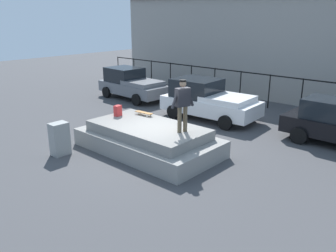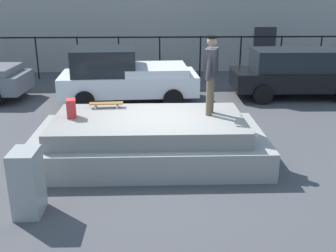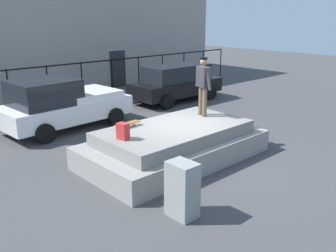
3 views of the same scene
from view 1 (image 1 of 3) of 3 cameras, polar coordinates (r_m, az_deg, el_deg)
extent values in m
plane|color=#424244|center=(12.57, -1.87, -4.35)|extent=(60.00, 60.00, 0.00)
cube|color=gray|center=(12.67, -3.23, -2.70)|extent=(5.14, 2.78, 0.61)
cube|color=gray|center=(12.51, -3.27, -0.62)|extent=(4.22, 2.28, 0.35)
cylinder|color=brown|center=(11.54, 1.89, 1.04)|extent=(0.14, 0.14, 0.88)
cylinder|color=brown|center=(11.65, 2.81, 1.19)|extent=(0.14, 0.14, 0.88)
cube|color=#26262B|center=(11.41, 2.40, 4.69)|extent=(0.37, 0.53, 0.60)
cylinder|color=#26262B|center=(11.27, 1.16, 4.33)|extent=(0.18, 0.31, 0.61)
cylinder|color=#26262B|center=(11.57, 3.60, 4.66)|extent=(0.18, 0.31, 0.61)
sphere|color=tan|center=(11.32, 2.43, 6.87)|extent=(0.22, 0.22, 0.22)
cylinder|color=black|center=(11.30, 2.43, 7.37)|extent=(0.26, 0.26, 0.05)
cube|color=brown|center=(13.66, -3.93, 2.19)|extent=(0.81, 0.25, 0.02)
cylinder|color=silver|center=(13.45, -3.38, 1.59)|extent=(0.06, 0.03, 0.06)
cylinder|color=silver|center=(13.59, -2.82, 1.78)|extent=(0.06, 0.03, 0.06)
cylinder|color=silver|center=(13.78, -5.00, 1.96)|extent=(0.06, 0.03, 0.06)
cylinder|color=silver|center=(13.92, -4.43, 2.13)|extent=(0.06, 0.03, 0.06)
cube|color=red|center=(13.66, -8.13, 2.47)|extent=(0.25, 0.31, 0.41)
cube|color=slate|center=(20.59, -5.66, 6.10)|extent=(4.49, 1.98, 0.61)
cube|color=black|center=(21.05, -7.08, 8.28)|extent=(2.06, 1.72, 0.82)
cube|color=slate|center=(19.84, -4.06, 6.96)|extent=(2.06, 1.77, 0.24)
cylinder|color=black|center=(22.24, -6.11, 6.15)|extent=(0.65, 0.25, 0.64)
cylinder|color=black|center=(21.18, -9.89, 5.41)|extent=(0.65, 0.25, 0.64)
cylinder|color=black|center=(20.24, -1.18, 5.11)|extent=(0.65, 0.25, 0.64)
cylinder|color=black|center=(19.06, -5.09, 4.26)|extent=(0.65, 0.25, 0.64)
cube|color=white|center=(16.56, 6.88, 3.32)|extent=(4.62, 2.21, 0.66)
cube|color=black|center=(16.82, 4.69, 6.23)|extent=(2.13, 1.92, 0.84)
cube|color=white|center=(16.01, 9.68, 4.36)|extent=(2.13, 1.98, 0.24)
cylinder|color=black|center=(18.20, 4.81, 3.62)|extent=(0.65, 0.25, 0.64)
cylinder|color=black|center=(16.62, 0.90, 2.33)|extent=(0.65, 0.25, 0.64)
cylinder|color=black|center=(16.84, 12.71, 2.10)|extent=(0.65, 0.25, 0.64)
cylinder|color=black|center=(15.13, 9.28, 0.55)|extent=(0.65, 0.25, 0.64)
cylinder|color=black|center=(15.82, 22.93, 0.11)|extent=(0.64, 0.22, 0.64)
cylinder|color=black|center=(14.22, 20.46, -1.47)|extent=(0.64, 0.22, 0.64)
cube|color=gray|center=(12.78, -17.15, -2.01)|extent=(0.44, 0.60, 1.16)
cylinder|color=black|center=(26.50, -8.06, 9.16)|extent=(0.06, 0.06, 1.77)
cylinder|color=black|center=(25.23, -5.52, 8.83)|extent=(0.06, 0.06, 1.77)
cylinder|color=black|center=(24.00, -2.71, 8.45)|extent=(0.06, 0.06, 1.77)
cylinder|color=black|center=(22.85, 0.39, 8.00)|extent=(0.06, 0.06, 1.77)
cylinder|color=black|center=(21.76, 3.79, 7.48)|extent=(0.06, 0.06, 1.77)
cylinder|color=black|center=(20.76, 7.53, 6.88)|extent=(0.06, 0.06, 1.77)
cylinder|color=black|center=(19.86, 11.61, 6.18)|extent=(0.06, 0.06, 1.77)
cylinder|color=black|center=(19.08, 16.04, 5.39)|extent=(0.06, 0.06, 1.77)
cylinder|color=black|center=(18.41, 20.81, 4.50)|extent=(0.06, 0.06, 1.77)
cube|color=black|center=(18.92, 16.26, 7.90)|extent=(24.00, 0.04, 0.06)
cube|color=gray|center=(24.01, 22.66, 11.92)|extent=(24.12, 8.46, 5.74)
camera|label=2|loc=(8.38, -48.63, 4.80)|focal=42.89mm
camera|label=3|loc=(15.30, -43.69, 9.95)|focal=39.50mm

